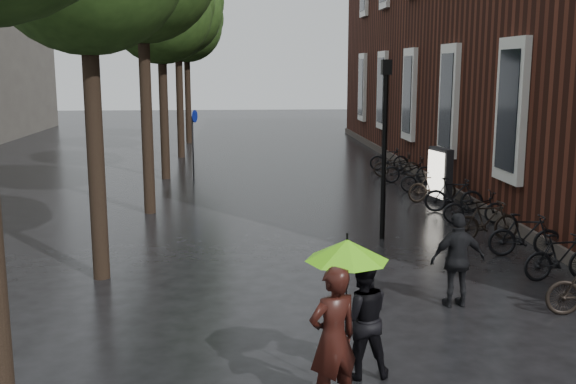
{
  "coord_description": "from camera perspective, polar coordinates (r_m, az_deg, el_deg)",
  "views": [
    {
      "loc": [
        -1.44,
        -5.89,
        4.06
      ],
      "look_at": [
        -0.48,
        6.46,
        1.76
      ],
      "focal_mm": 42.0,
      "sensor_mm": 36.0,
      "label": 1
    }
  ],
  "objects": [
    {
      "name": "cycle_sign",
      "position": [
        24.92,
        -7.98,
        4.93
      ],
      "size": [
        0.13,
        0.46,
        2.54
      ],
      "rotation": [
        0.0,
        0.0,
        -0.34
      ],
      "color": "#262628",
      "rests_on": "ground"
    },
    {
      "name": "lamp_post",
      "position": [
        15.95,
        8.19,
        5.05
      ],
      "size": [
        0.22,
        0.22,
        4.24
      ],
      "rotation": [
        0.0,
        0.0,
        -0.31
      ],
      "color": "black",
      "rests_on": "ground"
    },
    {
      "name": "person_burgundy",
      "position": [
        8.16,
        3.84,
        -12.33
      ],
      "size": [
        0.77,
        0.66,
        1.79
      ],
      "primitive_type": "imported",
      "rotation": [
        0.0,
        0.0,
        3.57
      ],
      "color": "black",
      "rests_on": "ground"
    },
    {
      "name": "brick_building",
      "position": [
        28.08,
        21.32,
        13.76
      ],
      "size": [
        10.2,
        33.2,
        12.0
      ],
      "color": "#38160F",
      "rests_on": "ground"
    },
    {
      "name": "ad_lightbox",
      "position": [
        20.75,
        12.71,
        1.35
      ],
      "size": [
        0.26,
        1.12,
        1.69
      ],
      "rotation": [
        0.0,
        0.0,
        0.21
      ],
      "color": "black",
      "rests_on": "ground"
    },
    {
      "name": "lime_umbrella",
      "position": [
        8.3,
        5.02,
        -4.92
      ],
      "size": [
        1.05,
        1.05,
        1.55
      ],
      "rotation": [
        0.0,
        0.0,
        -0.1
      ],
      "color": "black",
      "rests_on": "ground"
    },
    {
      "name": "parked_bicycles",
      "position": [
        20.0,
        13.34,
        -0.13
      ],
      "size": [
        2.03,
        16.68,
        0.99
      ],
      "color": "black",
      "rests_on": "ground"
    },
    {
      "name": "pedestrian_walking",
      "position": [
        11.91,
        14.18,
        -5.61
      ],
      "size": [
        0.99,
        0.48,
        1.64
      ],
      "primitive_type": "imported",
      "rotation": [
        0.0,
        0.0,
        3.22
      ],
      "color": "black",
      "rests_on": "ground"
    },
    {
      "name": "person_black",
      "position": [
        9.07,
        6.24,
        -10.56
      ],
      "size": [
        0.82,
        0.65,
        1.62
      ],
      "primitive_type": "imported",
      "rotation": [
        0.0,
        0.0,
        3.2
      ],
      "color": "black",
      "rests_on": "ground"
    }
  ]
}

